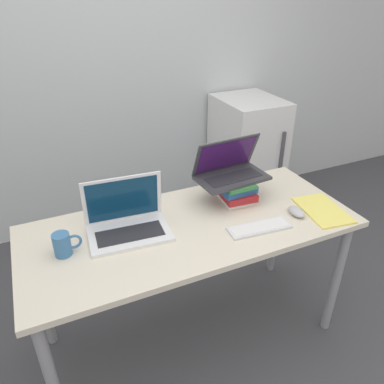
# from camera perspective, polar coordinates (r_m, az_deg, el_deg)

# --- Properties ---
(ground_plane) EXTENTS (14.00, 14.00, 0.00)m
(ground_plane) POSITION_cam_1_polar(r_m,az_deg,el_deg) (2.18, 4.14, -26.94)
(ground_plane) COLOR #424247
(wall_back) EXTENTS (8.00, 0.05, 2.70)m
(wall_back) POSITION_cam_1_polar(r_m,az_deg,el_deg) (2.93, -12.54, 19.67)
(wall_back) COLOR silver
(wall_back) RESTS_ON ground_plane
(desk) EXTENTS (1.63, 0.69, 0.78)m
(desk) POSITION_cam_1_polar(r_m,az_deg,el_deg) (1.89, -0.07, -7.06)
(desk) COLOR beige
(desk) RESTS_ON ground_plane
(laptop_left) EXTENTS (0.39, 0.28, 0.26)m
(laptop_left) POSITION_cam_1_polar(r_m,az_deg,el_deg) (1.79, -9.84, -4.49)
(laptop_left) COLOR silver
(laptop_left) RESTS_ON desk
(book_stack) EXTENTS (0.20, 0.26, 0.12)m
(book_stack) POSITION_cam_1_polar(r_m,az_deg,el_deg) (2.03, 6.33, 0.54)
(book_stack) COLOR white
(book_stack) RESTS_ON desk
(laptop_on_books) EXTENTS (0.38, 0.24, 0.22)m
(laptop_on_books) POSITION_cam_1_polar(r_m,az_deg,el_deg) (1.99, 5.82, 3.36)
(laptop_on_books) COLOR #333338
(laptop_on_books) RESTS_ON book_stack
(wireless_keyboard) EXTENTS (0.32, 0.13, 0.01)m
(wireless_keyboard) POSITION_cam_1_polar(r_m,az_deg,el_deg) (1.83, 10.23, -5.35)
(wireless_keyboard) COLOR silver
(wireless_keyboard) RESTS_ON desk
(mouse) EXTENTS (0.06, 0.11, 0.04)m
(mouse) POSITION_cam_1_polar(r_m,az_deg,el_deg) (1.97, 15.63, -2.89)
(mouse) COLOR #B2B2B7
(mouse) RESTS_ON desk
(notepad) EXTENTS (0.24, 0.33, 0.01)m
(notepad) POSITION_cam_1_polar(r_m,az_deg,el_deg) (2.05, 19.28, -2.62)
(notepad) COLOR #EFE066
(notepad) RESTS_ON desk
(mug) EXTENTS (0.12, 0.07, 0.11)m
(mug) POSITION_cam_1_polar(r_m,az_deg,el_deg) (1.71, -19.04, -7.55)
(mug) COLOR teal
(mug) RESTS_ON desk
(mini_fridge) EXTENTS (0.47, 0.59, 1.00)m
(mini_fridge) POSITION_cam_1_polar(r_m,az_deg,el_deg) (3.26, 8.23, 5.38)
(mini_fridge) COLOR white
(mini_fridge) RESTS_ON ground_plane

